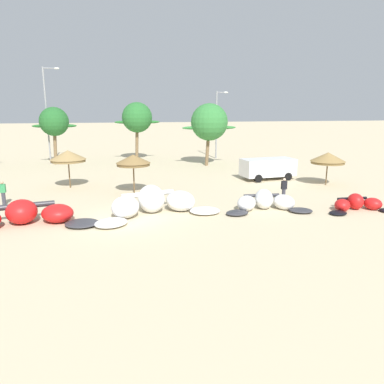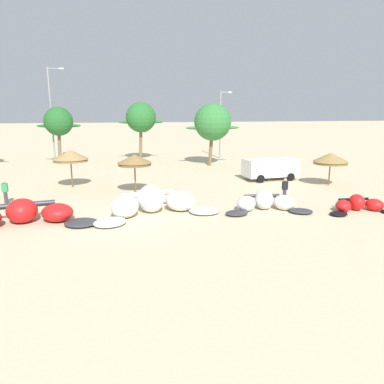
# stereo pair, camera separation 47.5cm
# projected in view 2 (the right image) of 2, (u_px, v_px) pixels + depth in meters

# --- Properties ---
(ground_plane) EXTENTS (260.00, 260.00, 0.00)m
(ground_plane) POSITION_uv_depth(u_px,v_px,m) (120.00, 220.00, 21.13)
(ground_plane) COLOR beige
(kite_left) EXTENTS (8.17, 4.65, 1.35)m
(kite_left) POSITION_uv_depth(u_px,v_px,m) (22.00, 215.00, 20.15)
(kite_left) COLOR #333338
(kite_left) RESTS_ON ground
(kite_left_of_center) EXTENTS (7.78, 4.65, 1.71)m
(kite_left_of_center) POSITION_uv_depth(u_px,v_px,m) (153.00, 203.00, 22.15)
(kite_left_of_center) COLOR white
(kite_left_of_center) RESTS_ON ground
(kite_center) EXTENTS (5.70, 2.77, 1.27)m
(kite_center) POSITION_uv_depth(u_px,v_px,m) (265.00, 203.00, 22.91)
(kite_center) COLOR #333338
(kite_center) RESTS_ON ground
(kite_right_of_center) EXTENTS (4.75, 2.22, 1.02)m
(kite_right_of_center) POSITION_uv_depth(u_px,v_px,m) (359.00, 205.00, 22.75)
(kite_right_of_center) COLOR black
(kite_right_of_center) RESTS_ON ground
(beach_umbrella_near_van) EXTENTS (2.78, 2.78, 3.01)m
(beach_umbrella_near_van) POSITION_uv_depth(u_px,v_px,m) (70.00, 156.00, 29.02)
(beach_umbrella_near_van) COLOR brown
(beach_umbrella_near_van) RESTS_ON ground
(beach_umbrella_middle) EXTENTS (2.55, 2.55, 2.91)m
(beach_umbrella_middle) POSITION_uv_depth(u_px,v_px,m) (134.00, 160.00, 27.07)
(beach_umbrella_middle) COLOR brown
(beach_umbrella_middle) RESTS_ON ground
(beach_umbrella_near_palms) EXTENTS (2.80, 2.80, 2.71)m
(beach_umbrella_near_palms) POSITION_uv_depth(u_px,v_px,m) (331.00, 158.00, 29.69)
(beach_umbrella_near_palms) COLOR brown
(beach_umbrella_near_palms) RESTS_ON ground
(parked_van) EXTENTS (4.92, 2.75, 1.84)m
(parked_van) POSITION_uv_depth(u_px,v_px,m) (269.00, 167.00, 32.40)
(parked_van) COLOR white
(parked_van) RESTS_ON ground
(person_near_kites) EXTENTS (0.36, 0.24, 1.62)m
(person_near_kites) POSITION_uv_depth(u_px,v_px,m) (5.00, 192.00, 24.31)
(person_near_kites) COLOR #383842
(person_near_kites) RESTS_ON ground
(person_by_umbrellas) EXTENTS (0.36, 0.24, 1.62)m
(person_by_umbrellas) POSITION_uv_depth(u_px,v_px,m) (285.00, 190.00, 24.91)
(person_by_umbrellas) COLOR #383842
(person_by_umbrellas) RESTS_ON ground
(palm_left) EXTENTS (4.74, 3.16, 6.31)m
(palm_left) POSITION_uv_depth(u_px,v_px,m) (59.00, 122.00, 40.57)
(palm_left) COLOR brown
(palm_left) RESTS_ON ground
(palm_left_of_gap) EXTENTS (5.26, 3.51, 6.84)m
(palm_left_of_gap) POSITION_uv_depth(u_px,v_px,m) (141.00, 118.00, 42.86)
(palm_left_of_gap) COLOR brown
(palm_left_of_gap) RESTS_ON ground
(palm_center_left) EXTENTS (5.97, 3.98, 6.70)m
(palm_center_left) POSITION_uv_depth(u_px,v_px,m) (213.00, 122.00, 39.35)
(palm_center_left) COLOR brown
(palm_center_left) RESTS_ON ground
(lamppost_west_center) EXTENTS (1.80, 0.24, 10.49)m
(lamppost_west_center) POSITION_uv_depth(u_px,v_px,m) (52.00, 111.00, 40.61)
(lamppost_west_center) COLOR gray
(lamppost_west_center) RESTS_ON ground
(lamppost_east_center) EXTENTS (1.50, 0.24, 8.14)m
(lamppost_east_center) POSITION_uv_depth(u_px,v_px,m) (221.00, 121.00, 44.76)
(lamppost_east_center) COLOR gray
(lamppost_east_center) RESTS_ON ground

